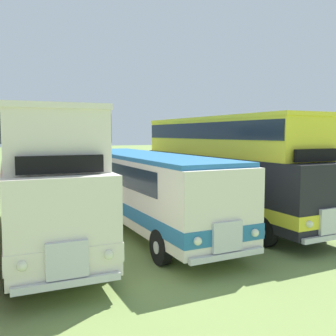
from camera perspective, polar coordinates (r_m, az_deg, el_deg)
The scene contains 3 objects.
bus_fifth_in_row at distance 13.58m, azimuth -18.64°, elevation -0.56°, with size 3.14×10.93×4.49m.
bus_sixth_in_row at distance 14.90m, azimuth -3.70°, elevation -2.56°, with size 2.74×11.49×2.99m.
bus_seventh_in_row at distance 16.78m, azimuth 8.53°, elevation 0.73°, with size 2.76×11.46×4.49m.
Camera 1 is at (2.00, -13.28, 3.79)m, focal length 40.10 mm.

